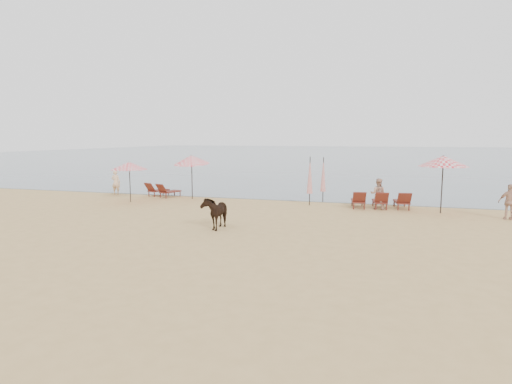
# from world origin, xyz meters

# --- Properties ---
(ground) EXTENTS (120.00, 120.00, 0.00)m
(ground) POSITION_xyz_m (0.00, 0.00, 0.00)
(ground) COLOR tan
(ground) RESTS_ON ground
(sea) EXTENTS (160.00, 140.00, 0.06)m
(sea) POSITION_xyz_m (0.00, 80.00, 0.00)
(sea) COLOR #51606B
(sea) RESTS_ON ground
(lounger_cluster_left) EXTENTS (1.98, 1.94, 0.57)m
(lounger_cluster_left) POSITION_xyz_m (-7.17, 9.52, 0.39)
(lounger_cluster_left) COLOR maroon
(lounger_cluster_left) RESTS_ON ground
(lounger_cluster_right) EXTENTS (2.90, 1.95, 0.60)m
(lounger_cluster_right) POSITION_xyz_m (5.26, 8.77, 0.41)
(lounger_cluster_right) COLOR maroon
(lounger_cluster_right) RESTS_ON ground
(umbrella_open_left_a) EXTENTS (1.93, 1.93, 2.20)m
(umbrella_open_left_a) POSITION_xyz_m (-7.75, 7.12, 1.97)
(umbrella_open_left_a) COLOR black
(umbrella_open_left_a) RESTS_ON ground
(umbrella_open_left_b) EXTENTS (2.03, 2.07, 2.58)m
(umbrella_open_left_b) POSITION_xyz_m (-5.07, 9.22, 2.24)
(umbrella_open_left_b) COLOR black
(umbrella_open_left_b) RESTS_ON ground
(umbrella_open_right) EXTENTS (2.20, 2.20, 2.68)m
(umbrella_open_right) POSITION_xyz_m (7.96, 8.27, 2.41)
(umbrella_open_right) COLOR black
(umbrella_open_right) RESTS_ON ground
(umbrella_closed_left) EXTENTS (0.30, 0.30, 2.44)m
(umbrella_closed_left) POSITION_xyz_m (2.27, 10.03, 1.50)
(umbrella_closed_left) COLOR black
(umbrella_closed_left) RESTS_ON ground
(umbrella_closed_right) EXTENTS (0.31, 0.31, 2.51)m
(umbrella_closed_right) POSITION_xyz_m (1.74, 8.86, 1.54)
(umbrella_closed_right) COLOR black
(umbrella_closed_right) RESTS_ON ground
(cow) EXTENTS (0.74, 1.53, 1.28)m
(cow) POSITION_xyz_m (-0.79, 2.20, 0.64)
(cow) COLOR black
(cow) RESTS_ON ground
(beachgoer_left) EXTENTS (0.58, 0.42, 1.51)m
(beachgoer_left) POSITION_xyz_m (-10.34, 9.57, 0.75)
(beachgoer_left) COLOR #DFB28B
(beachgoer_left) RESTS_ON ground
(beachgoer_right_a) EXTENTS (0.78, 0.63, 1.51)m
(beachgoer_right_a) POSITION_xyz_m (5.14, 8.56, 0.76)
(beachgoer_right_a) COLOR tan
(beachgoer_right_a) RESTS_ON ground
(beachgoer_right_b) EXTENTS (0.89, 0.37, 1.52)m
(beachgoer_right_b) POSITION_xyz_m (10.57, 7.44, 0.76)
(beachgoer_right_b) COLOR tan
(beachgoer_right_b) RESTS_ON ground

